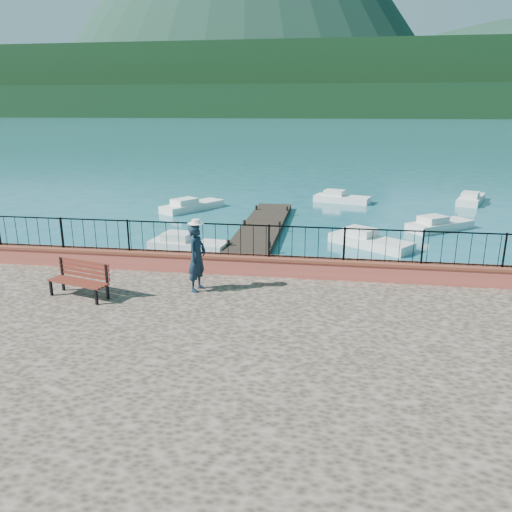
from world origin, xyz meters
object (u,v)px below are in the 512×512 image
(boat_3, at_px, (192,203))
(person, at_px, (197,258))
(boat_0, at_px, (188,242))
(boat_2, at_px, (440,222))
(boat_5, at_px, (471,197))
(park_bench, at_px, (80,287))
(boat_1, at_px, (371,238))
(boat_4, at_px, (342,196))

(boat_3, bearing_deg, person, -130.58)
(boat_0, height_order, boat_3, same)
(person, height_order, boat_2, person)
(person, bearing_deg, boat_5, -17.70)
(park_bench, distance_m, person, 3.20)
(boat_2, relative_size, boat_5, 0.93)
(boat_2, relative_size, boat_3, 0.87)
(park_bench, bearing_deg, boat_1, 67.89)
(boat_2, xyz_separation_m, boat_4, (-4.91, 7.10, 0.00))
(park_bench, bearing_deg, boat_0, 103.47)
(boat_2, bearing_deg, person, -161.22)
(person, xyz_separation_m, boat_0, (-2.60, 7.87, -1.74))
(boat_1, distance_m, boat_4, 11.05)
(park_bench, relative_size, boat_0, 0.53)
(park_bench, height_order, boat_4, park_bench)
(boat_4, bearing_deg, boat_3, -139.61)
(boat_0, relative_size, boat_5, 0.86)
(boat_1, bearing_deg, park_bench, -91.62)
(person, distance_m, boat_4, 21.19)
(person, xyz_separation_m, boat_4, (4.22, 20.69, -1.74))
(boat_1, bearing_deg, boat_2, 82.44)
(person, height_order, boat_5, person)
(boat_3, bearing_deg, boat_5, -40.61)
(boat_4, bearing_deg, boat_5, 24.72)
(park_bench, distance_m, boat_4, 22.86)
(boat_3, height_order, boat_5, same)
(boat_2, distance_m, boat_5, 8.99)
(boat_2, bearing_deg, boat_4, 87.32)
(park_bench, relative_size, person, 0.96)
(person, relative_size, boat_0, 0.55)
(boat_3, height_order, boat_4, same)
(boat_0, height_order, boat_5, same)
(park_bench, bearing_deg, boat_2, 66.20)
(boat_1, distance_m, boat_5, 14.18)
(person, bearing_deg, boat_4, 0.85)
(boat_0, bearing_deg, boat_3, 112.08)
(park_bench, relative_size, boat_3, 0.43)
(boat_1, bearing_deg, boat_3, -177.87)
(boat_0, xyz_separation_m, boat_1, (7.97, 1.83, 0.00))
(boat_3, distance_m, boat_5, 18.31)
(boat_5, bearing_deg, boat_4, 119.14)
(person, distance_m, boat_5, 25.32)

